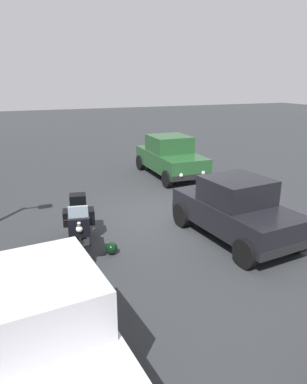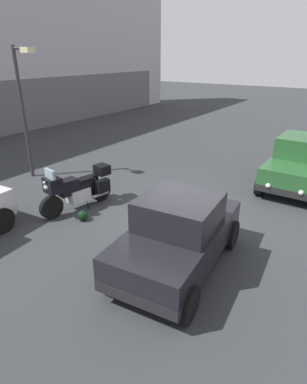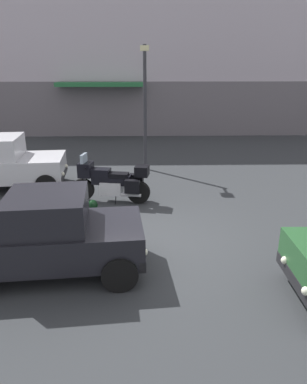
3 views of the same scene
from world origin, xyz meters
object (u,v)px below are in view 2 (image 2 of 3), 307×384
Objects in this scene: car_hatchback_near at (301,163)px; streetlamp_curbside at (24,100)px; helmet at (83,216)px; car_compact_side at (178,234)px; motorcycle at (78,188)px.

streetlamp_curbside reaches higher than car_hatchback_near.
helmet is at bearing -110.63° from streetlamp_curbside.
car_hatchback_near is 6.19m from car_compact_side.
streetlamp_curbside reaches higher than car_compact_side.
car_hatchback_near is 1.09× the size of car_compact_side.
car_compact_side is at bearing 87.54° from motorcycle.
helmet is 0.08× the size of car_compact_side.
streetlamp_curbside is (1.78, 6.88, 1.89)m from car_compact_side.
streetlamp_curbside is at bearing -60.87° from car_hatchback_near.
motorcycle is at bearing -106.59° from streetlamp_curbside.
motorcycle is 3.91m from streetlamp_curbside.
car_compact_side is at bearing -104.49° from streetlamp_curbside.
car_compact_side is (-0.83, -3.68, 0.15)m from motorcycle.
car_hatchback_near reaches higher than car_compact_side.
car_compact_side is (-6.09, 1.09, -0.04)m from car_hatchback_near.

